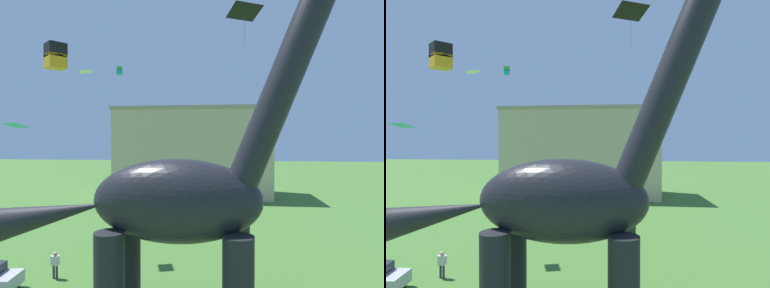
# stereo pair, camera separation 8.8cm
# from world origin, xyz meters

# --- Properties ---
(dinosaur_sculpture) EXTENTS (16.17, 3.43, 16.90)m
(dinosaur_sculpture) POSITION_xyz_m (-2.00, 4.70, 6.11)
(dinosaur_sculpture) COLOR black
(dinosaur_sculpture) RESTS_ON ground_plane
(person_vendor_side) EXTENTS (0.62, 0.27, 1.65)m
(person_vendor_side) POSITION_xyz_m (-10.44, 10.50, 1.00)
(person_vendor_side) COLOR #2D3347
(person_vendor_side) RESTS_ON ground_plane
(kite_mid_left) EXTENTS (0.69, 0.69, 0.70)m
(kite_mid_left) POSITION_xyz_m (-4.74, 0.51, 10.97)
(kite_mid_left) COLOR black
(kite_far_right) EXTENTS (1.25, 1.45, 0.18)m
(kite_far_right) POSITION_xyz_m (-10.58, 15.32, 13.80)
(kite_far_right) COLOR white
(kite_high_left) EXTENTS (0.70, 0.70, 0.82)m
(kite_high_left) POSITION_xyz_m (-10.97, 24.28, 15.82)
(kite_high_left) COLOR green
(kite_mid_center) EXTENTS (1.65, 1.43, 0.26)m
(kite_mid_center) POSITION_xyz_m (-12.88, 10.29, 9.48)
(kite_mid_center) COLOR #19B2B7
(kite_near_high) EXTENTS (2.02, 1.80, 2.14)m
(kite_near_high) POSITION_xyz_m (1.05, 9.14, 15.42)
(kite_near_high) COLOR black
(background_building_block) EXTENTS (23.44, 10.20, 13.41)m
(background_building_block) POSITION_xyz_m (-4.78, 41.01, 6.71)
(background_building_block) COLOR #CCB78E
(background_building_block) RESTS_ON ground_plane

